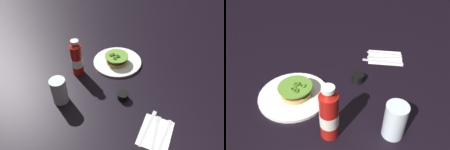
# 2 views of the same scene
# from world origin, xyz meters

# --- Properties ---
(ground_plane) EXTENTS (3.00, 3.00, 0.00)m
(ground_plane) POSITION_xyz_m (0.00, 0.00, 0.00)
(ground_plane) COLOR black
(dinner_plate) EXTENTS (0.29, 0.29, 0.01)m
(dinner_plate) POSITION_xyz_m (0.15, 0.09, 0.01)
(dinner_plate) COLOR white
(dinner_plate) RESTS_ON ground_plane
(burger_sandwich) EXTENTS (0.14, 0.14, 0.05)m
(burger_sandwich) POSITION_xyz_m (0.14, 0.10, 0.04)
(burger_sandwich) COLOR tan
(burger_sandwich) RESTS_ON dinner_plate
(ketchup_bottle) EXTENTS (0.06, 0.06, 0.21)m
(ketchup_bottle) POSITION_xyz_m (-0.02, 0.27, 0.10)
(ketchup_bottle) COLOR #AE150F
(ketchup_bottle) RESTS_ON ground_plane
(water_glass) EXTENTS (0.08, 0.08, 0.13)m
(water_glass) POSITION_xyz_m (-0.23, 0.26, 0.07)
(water_glass) COLOR silver
(water_glass) RESTS_ON ground_plane
(condiment_cup) EXTENTS (0.06, 0.06, 0.03)m
(condiment_cup) POSITION_xyz_m (-0.12, -0.02, 0.02)
(condiment_cup) COLOR black
(condiment_cup) RESTS_ON ground_plane
(napkin) EXTENTS (0.18, 0.14, 0.00)m
(napkin) POSITION_xyz_m (-0.26, -0.22, 0.00)
(napkin) COLOR white
(napkin) RESTS_ON ground_plane
(spoon_utensil) EXTENTS (0.18, 0.04, 0.00)m
(spoon_utensil) POSITION_xyz_m (-0.23, -0.26, 0.00)
(spoon_utensil) COLOR silver
(spoon_utensil) RESTS_ON napkin
(fork_utensil) EXTENTS (0.18, 0.02, 0.00)m
(fork_utensil) POSITION_xyz_m (-0.24, -0.22, 0.00)
(fork_utensil) COLOR silver
(fork_utensil) RESTS_ON napkin
(butter_knife) EXTENTS (0.20, 0.04, 0.00)m
(butter_knife) POSITION_xyz_m (-0.23, -0.18, 0.00)
(butter_knife) COLOR silver
(butter_knife) RESTS_ON napkin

